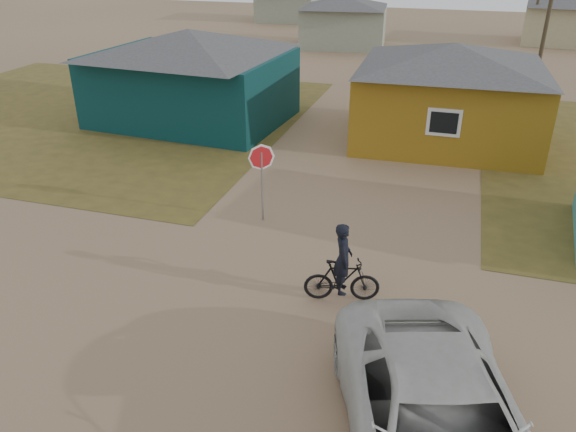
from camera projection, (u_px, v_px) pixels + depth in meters
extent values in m
plane|color=#8E6F52|center=(283.00, 337.00, 11.83)|extent=(120.00, 120.00, 0.00)
cube|color=brown|center=(85.00, 113.00, 26.60)|extent=(20.00, 18.00, 0.00)
cube|color=#082D2F|center=(192.00, 87.00, 24.91)|extent=(8.40, 6.54, 3.00)
pyramid|color=#3C3C3E|center=(189.00, 41.00, 24.01)|extent=(8.93, 7.08, 1.00)
cube|color=#906716|center=(448.00, 104.00, 22.45)|extent=(7.21, 6.24, 3.00)
pyramid|color=#3C3C3E|center=(454.00, 55.00, 21.57)|extent=(7.72, 6.76, 0.90)
cube|color=silver|center=(444.00, 123.00, 19.79)|extent=(1.20, 0.06, 1.00)
cube|color=black|center=(444.00, 123.00, 19.77)|extent=(0.95, 0.04, 0.75)
cube|color=gray|center=(344.00, 27.00, 41.79)|extent=(6.49, 5.60, 2.80)
pyramid|color=#3C3C3E|center=(345.00, 1.00, 40.98)|extent=(7.04, 6.15, 0.80)
cube|color=tan|center=(566.00, 25.00, 42.71)|extent=(6.41, 5.50, 2.80)
pyramid|color=#3C3C3E|center=(572.00, 0.00, 41.90)|extent=(6.95, 6.05, 0.80)
cube|color=gray|center=(288.00, 6.00, 54.15)|extent=(5.75, 5.28, 2.70)
cylinder|color=#413727|center=(548.00, 17.00, 27.10)|extent=(0.20, 0.20, 8.00)
cylinder|color=gray|center=(262.00, 187.00, 16.21)|extent=(0.06, 0.06, 2.13)
imported|color=black|center=(342.00, 280.00, 12.82)|extent=(1.81, 0.92, 1.05)
imported|color=black|center=(343.00, 258.00, 12.56)|extent=(0.56, 0.71, 1.72)
imported|color=beige|center=(439.00, 428.00, 8.59)|extent=(4.51, 6.63, 1.69)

